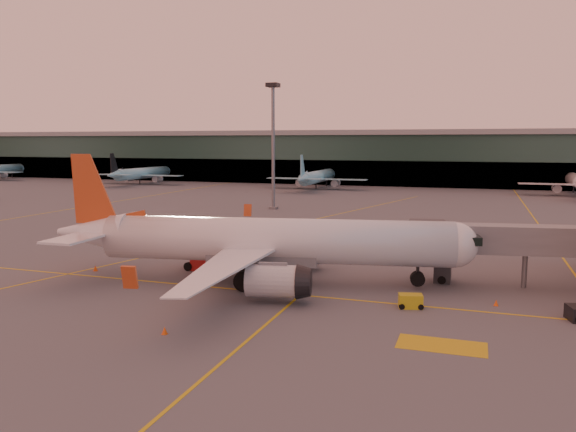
% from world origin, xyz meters
% --- Properties ---
extents(ground, '(600.00, 600.00, 0.00)m').
position_xyz_m(ground, '(0.00, 0.00, 0.00)').
color(ground, '#4C4F54').
rests_on(ground, ground).
extents(taxi_markings, '(100.12, 173.00, 0.01)m').
position_xyz_m(taxi_markings, '(-7.32, 44.49, 0.01)').
color(taxi_markings, gold).
rests_on(taxi_markings, ground).
extents(terminal, '(400.00, 20.00, 17.60)m').
position_xyz_m(terminal, '(0.00, 141.79, 8.76)').
color(terminal, '#19382D').
rests_on(terminal, ground).
extents(mast_west_near, '(2.40, 2.40, 25.60)m').
position_xyz_m(mast_west_near, '(-20.00, 66.00, 14.86)').
color(mast_west_near, slate).
rests_on(mast_west_near, ground).
extents(distant_aircraft_row, '(350.00, 34.00, 13.00)m').
position_xyz_m(distant_aircraft_row, '(10.83, 118.00, 0.00)').
color(distant_aircraft_row, '#81C7D7').
rests_on(distant_aircraft_row, ground).
extents(main_airplane, '(41.73, 37.87, 12.65)m').
position_xyz_m(main_airplane, '(0.07, 7.96, 4.11)').
color(main_airplane, white).
rests_on(main_airplane, ground).
extents(jet_bridge, '(22.70, 6.61, 6.14)m').
position_xyz_m(jet_bridge, '(25.83, 14.80, 4.28)').
color(jet_bridge, slate).
rests_on(jet_bridge, ground).
extents(catering_truck, '(6.34, 3.32, 4.74)m').
position_xyz_m(catering_truck, '(-7.65, 11.48, 2.69)').
color(catering_truck, red).
rests_on(catering_truck, ground).
extents(gpu_cart, '(2.23, 1.65, 1.17)m').
position_xyz_m(gpu_cart, '(14.96, 4.21, 0.57)').
color(gpu_cart, gold).
rests_on(gpu_cart, ground).
extents(cone_nose, '(0.40, 0.40, 0.51)m').
position_xyz_m(cone_nose, '(21.80, 7.20, 0.25)').
color(cone_nose, '#FB580D').
rests_on(cone_nose, ground).
extents(cone_tail, '(0.48, 0.48, 0.61)m').
position_xyz_m(cone_tail, '(-18.89, 7.13, 0.30)').
color(cone_tail, '#FB580D').
rests_on(cone_tail, ground).
extents(cone_wing_right, '(0.44, 0.44, 0.56)m').
position_xyz_m(cone_wing_right, '(-1.20, -8.10, 0.27)').
color(cone_wing_right, '#FB580D').
rests_on(cone_wing_right, ground).
extents(cone_wing_left, '(0.45, 0.45, 0.58)m').
position_xyz_m(cone_wing_left, '(0.14, 24.64, 0.28)').
color(cone_wing_left, '#FB580D').
rests_on(cone_wing_left, ground).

